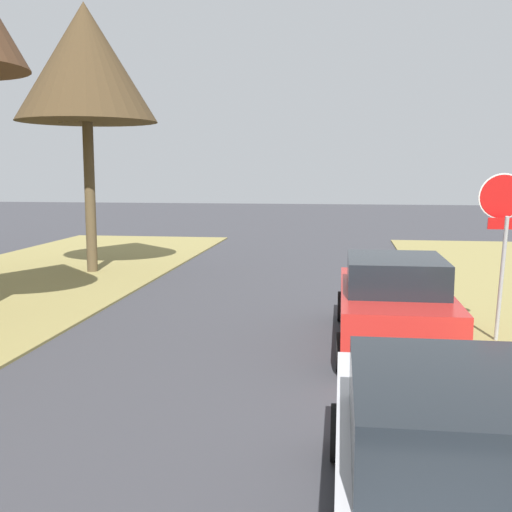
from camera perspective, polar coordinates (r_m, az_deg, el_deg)
stop_sign_far at (r=11.74m, az=21.29°, el=2.98°), size 0.81×0.53×2.94m
street_tree_left_far at (r=19.50m, az=-15.12°, el=16.40°), size 4.04×4.04×7.72m
parked_sedan_silver at (r=5.31m, az=17.56°, el=-18.43°), size 1.96×4.41×1.57m
parked_sedan_red at (r=11.28m, az=12.29°, el=-4.28°), size 1.96×4.41×1.57m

